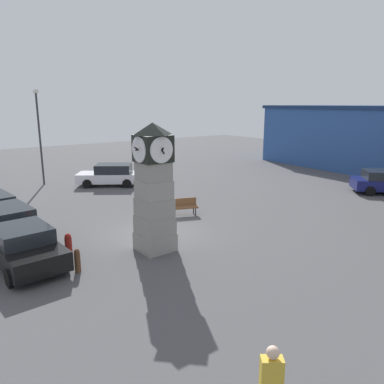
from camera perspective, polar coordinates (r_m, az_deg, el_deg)
The scene contains 11 objects.
ground_plane at distance 17.47m, azimuth -5.46°, elevation -6.31°, with size 79.84×79.84×0.00m, color #4C4C4F.
clock_tower at distance 14.87m, azimuth -5.82°, elevation 0.27°, with size 1.57×1.58×5.16m.
bollard_near_tower at distance 15.51m, azimuth -18.31°, elevation -7.65°, with size 0.27×0.27×0.94m.
bollard_mid_row at distance 14.07m, azimuth -17.07°, elevation -9.91°, with size 0.21×0.21×0.88m.
car_near_tower at distance 17.89m, azimuth -26.26°, elevation -4.56°, with size 4.66×2.41×1.53m.
car_by_building at distance 15.04m, azimuth -24.09°, elevation -7.67°, with size 3.96×2.22×1.49m.
car_silver_hatch at distance 27.92m, azimuth -12.29°, elevation 2.59°, with size 4.18×4.79×1.56m.
bench at distance 20.03m, azimuth -1.44°, elevation -2.09°, with size 1.08×1.68×0.90m.
pedestrian_near_bench at distance 7.60m, azimuth 11.95°, elevation -26.62°, with size 0.43×0.46×1.75m.
street_lamp_far_side at distance 29.37m, azimuth -22.25°, elevation 8.56°, with size 0.50×0.24×6.80m.
warehouse_blue_far at distance 38.47m, azimuth 23.46°, elevation 7.77°, with size 16.62×9.35×5.67m.
Camera 1 is at (14.06, -8.56, 5.86)m, focal length 35.00 mm.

